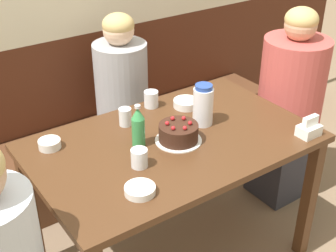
# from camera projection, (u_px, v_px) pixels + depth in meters

# --- Properties ---
(bench_seat) EXTENTS (2.68, 0.38, 0.43)m
(bench_seat) POSITION_uv_depth(u_px,v_px,m) (101.00, 158.00, 3.12)
(bench_seat) COLOR #56331E
(bench_seat) RESTS_ON ground_plane
(dining_table) EXTENTS (1.36, 0.85, 0.78)m
(dining_table) POSITION_uv_depth(u_px,v_px,m) (173.00, 157.00, 2.30)
(dining_table) COLOR #4C2D19
(dining_table) RESTS_ON ground_plane
(birthday_cake) EXTENTS (0.23, 0.23, 0.11)m
(birthday_cake) POSITION_uv_depth(u_px,v_px,m) (178.00, 133.00, 2.22)
(birthday_cake) COLOR white
(birthday_cake) RESTS_ON dining_table
(water_pitcher) EXTENTS (0.10, 0.10, 0.22)m
(water_pitcher) POSITION_uv_depth(u_px,v_px,m) (203.00, 105.00, 2.34)
(water_pitcher) COLOR white
(water_pitcher) RESTS_ON dining_table
(soju_bottle) EXTENTS (0.06, 0.06, 0.21)m
(soju_bottle) POSITION_uv_depth(u_px,v_px,m) (138.00, 127.00, 2.16)
(soju_bottle) COLOR #388E4C
(soju_bottle) RESTS_ON dining_table
(napkin_holder) EXTENTS (0.11, 0.08, 0.11)m
(napkin_holder) POSITION_uv_depth(u_px,v_px,m) (309.00, 129.00, 2.27)
(napkin_holder) COLOR white
(napkin_holder) RESTS_ON dining_table
(bowl_soup_white) EXTENTS (0.10, 0.10, 0.04)m
(bowl_soup_white) POSITION_uv_depth(u_px,v_px,m) (50.00, 144.00, 2.18)
(bowl_soup_white) COLOR white
(bowl_soup_white) RESTS_ON dining_table
(bowl_rice_small) EXTENTS (0.13, 0.13, 0.03)m
(bowl_rice_small) POSITION_uv_depth(u_px,v_px,m) (140.00, 190.00, 1.88)
(bowl_rice_small) COLOR white
(bowl_rice_small) RESTS_ON dining_table
(bowl_side_dish) EXTENTS (0.14, 0.14, 0.04)m
(bowl_side_dish) POSITION_uv_depth(u_px,v_px,m) (186.00, 103.00, 2.54)
(bowl_side_dish) COLOR white
(bowl_side_dish) RESTS_ON dining_table
(glass_water_tall) EXTENTS (0.07, 0.07, 0.08)m
(glass_water_tall) POSITION_uv_depth(u_px,v_px,m) (139.00, 158.00, 2.04)
(glass_water_tall) COLOR silver
(glass_water_tall) RESTS_ON dining_table
(glass_tumbler_short) EXTENTS (0.06, 0.06, 0.09)m
(glass_tumbler_short) POSITION_uv_depth(u_px,v_px,m) (125.00, 117.00, 2.35)
(glass_tumbler_short) COLOR silver
(glass_tumbler_short) RESTS_ON dining_table
(glass_shot_small) EXTENTS (0.08, 0.08, 0.09)m
(glass_shot_small) POSITION_uv_depth(u_px,v_px,m) (151.00, 99.00, 2.53)
(glass_shot_small) COLOR silver
(glass_shot_small) RESTS_ON dining_table
(person_teal_shirt) EXTENTS (0.32, 0.34, 1.22)m
(person_teal_shirt) POSITION_uv_depth(u_px,v_px,m) (123.00, 116.00, 2.89)
(person_teal_shirt) COLOR #33333D
(person_teal_shirt) RESTS_ON ground_plane
(person_grey_tee) EXTENTS (0.39, 0.39, 1.25)m
(person_grey_tee) POSITION_uv_depth(u_px,v_px,m) (289.00, 108.00, 2.86)
(person_grey_tee) COLOR #33333D
(person_grey_tee) RESTS_ON ground_plane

